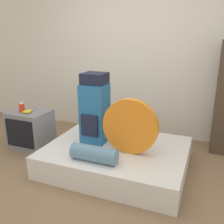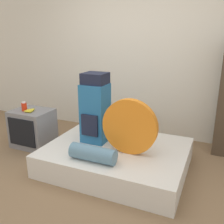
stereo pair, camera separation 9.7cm
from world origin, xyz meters
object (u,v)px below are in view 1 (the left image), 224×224
Objects in this scene: television at (31,129)px; sleeping_roll at (94,154)px; tent_bag at (130,126)px; canister at (22,108)px; backpack at (95,109)px.

sleeping_roll is at bearing -22.40° from television.
canister is at bearing 175.41° from tent_bag.
canister is at bearing -141.39° from television.
sleeping_roll is 3.90× the size of canister.
tent_bag is (0.53, -0.16, -0.11)m from backpack.
backpack reaches higher than tent_bag.
sleeping_roll is (-0.30, -0.35, -0.24)m from tent_bag.
sleeping_roll is 1.50m from canister.
tent_bag reaches higher than canister.
backpack is at bearing 163.04° from tent_bag.
canister is at bearing -178.69° from backpack.
tent_bag is 4.87× the size of canister.
canister reaches higher than sleeping_roll.
backpack is 0.57m from tent_bag.
backpack is at bearing 1.31° from canister.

